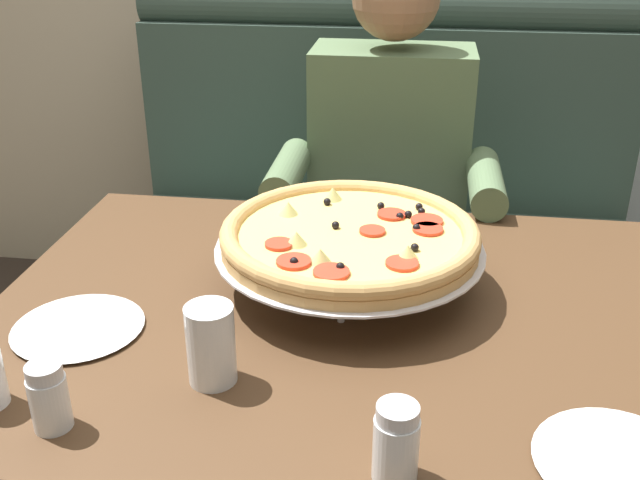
{
  "coord_description": "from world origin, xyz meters",
  "views": [
    {
      "loc": [
        0.11,
        -1.07,
        1.37
      ],
      "look_at": [
        -0.04,
        0.02,
        0.84
      ],
      "focal_mm": 41.33,
      "sensor_mm": 36.0,
      "label": 1
    }
  ],
  "objects_px": {
    "dining_table": "(343,353)",
    "plate_near_left": "(621,460)",
    "pizza": "(351,237)",
    "plate_near_right": "(78,324)",
    "drinking_glass": "(211,349)",
    "diner_main": "(387,183)",
    "shaker_oregano": "(50,401)",
    "shaker_parmesan": "(396,447)",
    "booth_bench": "(376,247)"
  },
  "relations": [
    {
      "from": "shaker_oregano",
      "to": "drinking_glass",
      "type": "distance_m",
      "value": 0.22
    },
    {
      "from": "pizza",
      "to": "shaker_parmesan",
      "type": "height_order",
      "value": "pizza"
    },
    {
      "from": "shaker_parmesan",
      "to": "plate_near_right",
      "type": "bearing_deg",
      "value": 153.62
    },
    {
      "from": "booth_bench",
      "to": "dining_table",
      "type": "height_order",
      "value": "booth_bench"
    },
    {
      "from": "diner_main",
      "to": "pizza",
      "type": "distance_m",
      "value": 0.58
    },
    {
      "from": "shaker_parmesan",
      "to": "drinking_glass",
      "type": "relative_size",
      "value": 0.87
    },
    {
      "from": "pizza",
      "to": "plate_near_left",
      "type": "distance_m",
      "value": 0.56
    },
    {
      "from": "pizza",
      "to": "drinking_glass",
      "type": "relative_size",
      "value": 3.92
    },
    {
      "from": "dining_table",
      "to": "shaker_parmesan",
      "type": "xyz_separation_m",
      "value": [
        0.1,
        -0.38,
        0.13
      ]
    },
    {
      "from": "dining_table",
      "to": "shaker_parmesan",
      "type": "relative_size",
      "value": 11.58
    },
    {
      "from": "pizza",
      "to": "dining_table",
      "type": "bearing_deg",
      "value": -91.99
    },
    {
      "from": "diner_main",
      "to": "shaker_parmesan",
      "type": "relative_size",
      "value": 12.21
    },
    {
      "from": "booth_bench",
      "to": "plate_near_right",
      "type": "distance_m",
      "value": 1.17
    },
    {
      "from": "booth_bench",
      "to": "shaker_parmesan",
      "type": "distance_m",
      "value": 1.36
    },
    {
      "from": "booth_bench",
      "to": "shaker_parmesan",
      "type": "relative_size",
      "value": 14.36
    },
    {
      "from": "booth_bench",
      "to": "pizza",
      "type": "distance_m",
      "value": 0.93
    },
    {
      "from": "shaker_parmesan",
      "to": "plate_near_right",
      "type": "relative_size",
      "value": 0.49
    },
    {
      "from": "plate_near_left",
      "to": "drinking_glass",
      "type": "distance_m",
      "value": 0.56
    },
    {
      "from": "booth_bench",
      "to": "plate_near_right",
      "type": "relative_size",
      "value": 7.1
    },
    {
      "from": "plate_near_left",
      "to": "plate_near_right",
      "type": "height_order",
      "value": "same"
    },
    {
      "from": "pizza",
      "to": "shaker_parmesan",
      "type": "xyz_separation_m",
      "value": [
        0.1,
        -0.47,
        -0.05
      ]
    },
    {
      "from": "dining_table",
      "to": "pizza",
      "type": "relative_size",
      "value": 2.56
    },
    {
      "from": "dining_table",
      "to": "shaker_oregano",
      "type": "xyz_separation_m",
      "value": [
        -0.35,
        -0.35,
        0.13
      ]
    },
    {
      "from": "diner_main",
      "to": "shaker_parmesan",
      "type": "bearing_deg",
      "value": -86.22
    },
    {
      "from": "diner_main",
      "to": "plate_near_right",
      "type": "xyz_separation_m",
      "value": [
        -0.45,
        -0.77,
        0.03
      ]
    },
    {
      "from": "plate_near_left",
      "to": "drinking_glass",
      "type": "bearing_deg",
      "value": 169.18
    },
    {
      "from": "dining_table",
      "to": "shaker_oregano",
      "type": "relative_size",
      "value": 12.51
    },
    {
      "from": "dining_table",
      "to": "plate_near_left",
      "type": "bearing_deg",
      "value": -40.47
    },
    {
      "from": "shaker_oregano",
      "to": "plate_near_right",
      "type": "distance_m",
      "value": 0.24
    },
    {
      "from": "diner_main",
      "to": "drinking_glass",
      "type": "relative_size",
      "value": 10.57
    },
    {
      "from": "dining_table",
      "to": "drinking_glass",
      "type": "bearing_deg",
      "value": -127.0
    },
    {
      "from": "booth_bench",
      "to": "diner_main",
      "type": "relative_size",
      "value": 1.18
    },
    {
      "from": "plate_near_right",
      "to": "shaker_oregano",
      "type": "bearing_deg",
      "value": -72.92
    },
    {
      "from": "plate_near_right",
      "to": "drinking_glass",
      "type": "distance_m",
      "value": 0.27
    },
    {
      "from": "diner_main",
      "to": "plate_near_right",
      "type": "distance_m",
      "value": 0.9
    },
    {
      "from": "shaker_oregano",
      "to": "plate_near_right",
      "type": "bearing_deg",
      "value": 107.08
    },
    {
      "from": "shaker_oregano",
      "to": "shaker_parmesan",
      "type": "relative_size",
      "value": 0.93
    },
    {
      "from": "pizza",
      "to": "plate_near_left",
      "type": "height_order",
      "value": "pizza"
    },
    {
      "from": "diner_main",
      "to": "drinking_glass",
      "type": "xyz_separation_m",
      "value": [
        -0.2,
        -0.87,
        0.07
      ]
    },
    {
      "from": "booth_bench",
      "to": "plate_near_right",
      "type": "xyz_separation_m",
      "value": [
        -0.42,
        -1.04,
        0.34
      ]
    },
    {
      "from": "plate_near_left",
      "to": "shaker_oregano",
      "type": "bearing_deg",
      "value": -178.0
    },
    {
      "from": "shaker_parmesan",
      "to": "pizza",
      "type": "bearing_deg",
      "value": 102.27
    },
    {
      "from": "dining_table",
      "to": "plate_near_left",
      "type": "relative_size",
      "value": 5.66
    },
    {
      "from": "diner_main",
      "to": "plate_near_left",
      "type": "relative_size",
      "value": 5.96
    },
    {
      "from": "shaker_oregano",
      "to": "booth_bench",
      "type": "bearing_deg",
      "value": 74.7
    },
    {
      "from": "pizza",
      "to": "plate_near_right",
      "type": "distance_m",
      "value": 0.48
    },
    {
      "from": "booth_bench",
      "to": "shaker_parmesan",
      "type": "bearing_deg",
      "value": -85.41
    },
    {
      "from": "pizza",
      "to": "plate_near_left",
      "type": "bearing_deg",
      "value": -47.52
    },
    {
      "from": "shaker_oregano",
      "to": "shaker_parmesan",
      "type": "xyz_separation_m",
      "value": [
        0.45,
        -0.03,
        0.0
      ]
    },
    {
      "from": "shaker_oregano",
      "to": "shaker_parmesan",
      "type": "bearing_deg",
      "value": -3.76
    }
  ]
}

